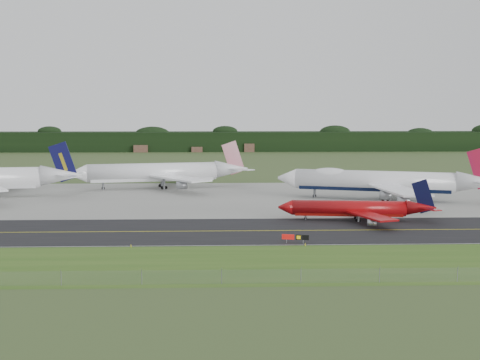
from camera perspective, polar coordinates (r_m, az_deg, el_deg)
name	(u,v)px	position (r m, az deg, el deg)	size (l,w,h in m)	color
ground	(300,227)	(150.01, 5.17, -4.04)	(600.00, 600.00, 0.00)	#394E24
grass_verge	(326,263)	(116.07, 7.36, -7.05)	(400.00, 30.00, 0.01)	#335C1B
taxiway	(303,230)	(146.10, 5.37, -4.31)	(400.00, 32.00, 0.02)	black
apron	(279,197)	(200.11, 3.33, -1.48)	(400.00, 78.00, 0.01)	gray
taxiway_centreline	(303,230)	(146.10, 5.37, -4.30)	(400.00, 0.40, 0.00)	yellow
taxiway_edge_line	(313,245)	(131.03, 6.25, -5.51)	(400.00, 0.25, 0.00)	silver
perimeter_fence	(340,276)	(103.38, 8.55, -8.09)	(320.00, 0.10, 320.00)	slate
horizon_treeline	(246,142)	(421.19, 0.48, 3.24)	(700.00, 25.00, 12.00)	black
jet_ba_747	(382,181)	(197.36, 12.00, -0.12)	(61.79, 49.87, 15.95)	white
jet_red_737	(357,209)	(160.45, 9.98, -2.44)	(37.14, 30.08, 10.03)	#990B0E
jet_star_tail	(162,173)	(223.63, -6.67, 0.63)	(58.99, 48.65, 15.62)	white
taxiway_sign	(295,237)	(131.80, 4.73, -4.89)	(5.20, 1.44, 1.77)	slate
edge_marker_left	(131,246)	(129.67, -9.29, -5.58)	(0.16, 0.16, 0.50)	yellow
edge_marker_center	(305,245)	(129.79, 5.60, -5.52)	(0.16, 0.16, 0.50)	yellow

